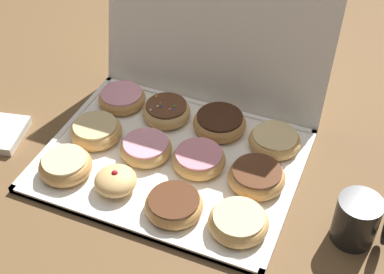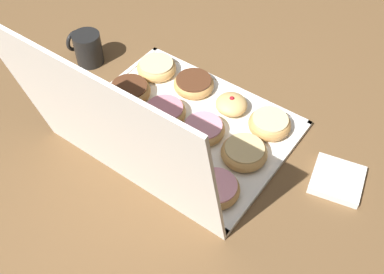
{
  "view_description": "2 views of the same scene",
  "coord_description": "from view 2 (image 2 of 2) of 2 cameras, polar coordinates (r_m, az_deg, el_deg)",
  "views": [
    {
      "loc": [
        0.37,
        -0.78,
        0.85
      ],
      "look_at": [
        0.04,
        0.03,
        0.06
      ],
      "focal_mm": 51.5,
      "sensor_mm": 36.0,
      "label": 1
    },
    {
      "loc": [
        -0.51,
        0.66,
        0.91
      ],
      "look_at": [
        -0.05,
        0.04,
        0.03
      ],
      "focal_mm": 43.01,
      "sensor_mm": 36.0,
      "label": 2
    }
  ],
  "objects": [
    {
      "name": "sprinkle_donut_9",
      "position": [
        1.13,
        -1.97,
        -3.06
      ],
      "size": [
        0.11,
        0.11,
        0.04
      ],
      "color": "#E5B770",
      "rests_on": "donut_box"
    },
    {
      "name": "pink_frosted_donut_5",
      "position": [
        1.2,
        1.43,
        1.02
      ],
      "size": [
        0.11,
        0.11,
        0.04
      ],
      "color": "tan",
      "rests_on": "donut_box"
    },
    {
      "name": "chocolate_frosted_donut_10",
      "position": [
        1.18,
        -7.25,
        -0.39
      ],
      "size": [
        0.12,
        0.12,
        0.04
      ],
      "color": "tan",
      "rests_on": "donut_box"
    },
    {
      "name": "chocolate_frosted_donut_7",
      "position": [
        1.31,
        -7.85,
        5.63
      ],
      "size": [
        0.12,
        0.12,
        0.04
      ],
      "color": "tan",
      "rests_on": "donut_box"
    },
    {
      "name": "glazed_ring_donut_11",
      "position": [
        1.25,
        -11.61,
        2.43
      ],
      "size": [
        0.12,
        0.12,
        0.04
      ],
      "color": "tan",
      "rests_on": "donut_box"
    },
    {
      "name": "napkin_stack",
      "position": [
        1.17,
        17.56,
        -5.06
      ],
      "size": [
        0.14,
        0.14,
        0.02
      ],
      "primitive_type": "cube",
      "rotation": [
        0.0,
        0.0,
        0.22
      ],
      "color": "white",
      "rests_on": "ground"
    },
    {
      "name": "jelly_filled_donut_1",
      "position": [
        1.26,
        4.91,
        4.07
      ],
      "size": [
        0.09,
        0.09,
        0.05
      ],
      "color": "#E5B770",
      "rests_on": "donut_box"
    },
    {
      "name": "chocolate_frosted_donut_2",
      "position": [
        1.32,
        0.21,
        6.62
      ],
      "size": [
        0.12,
        0.12,
        0.04
      ],
      "color": "tan",
      "rests_on": "donut_box"
    },
    {
      "name": "ground_plane",
      "position": [
        1.24,
        -0.94,
        1.13
      ],
      "size": [
        3.0,
        3.0,
        0.0
      ],
      "primitive_type": "plane",
      "color": "brown"
    },
    {
      "name": "glazed_ring_donut_4",
      "position": [
        1.15,
        6.42,
        -1.96
      ],
      "size": [
        0.12,
        0.12,
        0.04
      ],
      "color": "tan",
      "rests_on": "donut_box"
    },
    {
      "name": "box_lid_open",
      "position": [
        0.96,
        -10.48,
        0.45
      ],
      "size": [
        0.55,
        0.1,
        0.43
      ],
      "primitive_type": "cube",
      "rotation": [
        1.36,
        0.0,
        0.0
      ],
      "color": "white",
      "rests_on": "ground"
    },
    {
      "name": "coffee_mug",
      "position": [
        1.45,
        -12.86,
        10.76
      ],
      "size": [
        0.1,
        0.08,
        0.1
      ],
      "color": "black",
      "rests_on": "ground"
    },
    {
      "name": "pink_frosted_donut_6",
      "position": [
        1.24,
        -3.41,
        3.14
      ],
      "size": [
        0.12,
        0.12,
        0.04
      ],
      "color": "tan",
      "rests_on": "donut_box"
    },
    {
      "name": "pink_frosted_donut_8",
      "position": [
        1.08,
        2.98,
        -6.39
      ],
      "size": [
        0.11,
        0.11,
        0.04
      ],
      "color": "tan",
      "rests_on": "donut_box"
    },
    {
      "name": "glazed_ring_donut_0",
      "position": [
        1.22,
        9.61,
        1.65
      ],
      "size": [
        0.11,
        0.11,
        0.04
      ],
      "color": "tan",
      "rests_on": "donut_box"
    },
    {
      "name": "glazed_ring_donut_3",
      "position": [
        1.38,
        -4.42,
        8.6
      ],
      "size": [
        0.12,
        0.12,
        0.04
      ],
      "color": "tan",
      "rests_on": "donut_box"
    },
    {
      "name": "donut_box",
      "position": [
        1.24,
        -0.95,
        1.29
      ],
      "size": [
        0.55,
        0.42,
        0.01
      ],
      "color": "white",
      "rests_on": "ground"
    }
  ]
}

